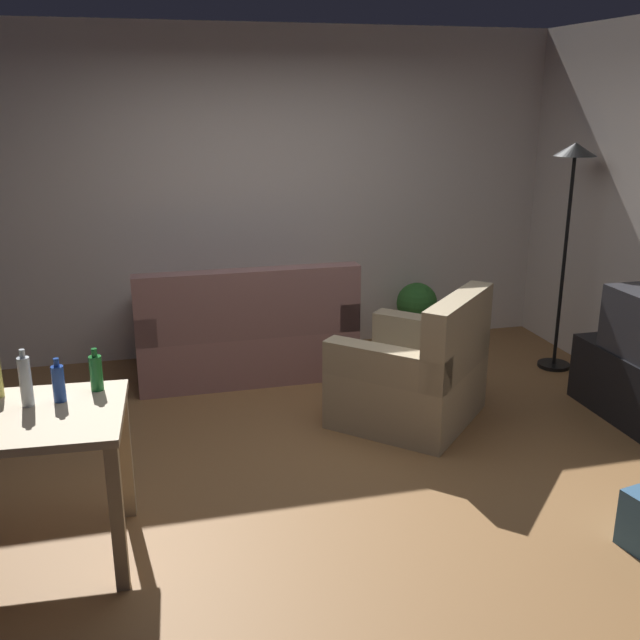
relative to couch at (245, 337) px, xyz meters
The scene contains 9 objects.
ground_plane 1.64m from the couch, 81.43° to the right, with size 5.20×4.40×0.02m, color olive.
wall_rear 1.23m from the couch, 68.65° to the left, with size 5.20×0.10×2.70m, color silver.
couch is the anchor object (origin of this frame).
torchiere_lamp 2.77m from the couch, 11.20° to the right, with size 0.32×0.32×1.81m.
potted_plant 1.61m from the couch, 11.16° to the left, with size 0.36×0.36×0.57m.
armchair 1.53m from the couch, 49.16° to the right, with size 1.23×1.23×0.92m.
bottle_clear 2.54m from the couch, 122.54° to the right, with size 0.06×0.06×0.28m.
bottle_blue 2.45m from the couch, 119.88° to the right, with size 0.06×0.06×0.22m.
bottle_green 2.29m from the couch, 117.42° to the right, with size 0.06×0.06×0.22m.
Camera 1 is at (-1.02, -3.89, 2.16)m, focal length 40.90 mm.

